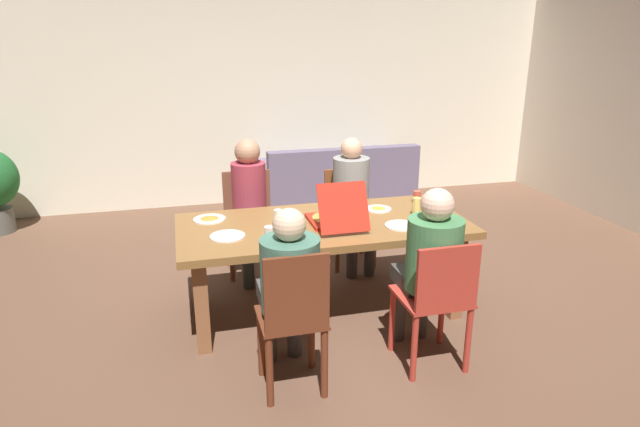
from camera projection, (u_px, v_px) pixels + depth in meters
ground_plane at (323, 310)px, 4.35m from camera, size 20.00×20.00×0.00m
back_wall at (258, 93)px, 6.84m from camera, size 7.73×0.12×2.76m
dining_table at (323, 234)px, 4.15m from camera, size 2.17×1.00×0.74m
chair_0 at (348, 211)px, 5.18m from camera, size 0.42×0.42×0.88m
person_0 at (353, 193)px, 4.98m from camera, size 0.33×0.54×1.21m
chair_1 at (294, 320)px, 3.19m from camera, size 0.39×0.38×0.95m
person_1 at (288, 280)px, 3.26m from camera, size 0.35×0.56×1.16m
chair_2 at (249, 217)px, 4.98m from camera, size 0.46×0.41×0.91m
person_2 at (250, 198)px, 4.78m from camera, size 0.30×0.54×1.24m
chair_3 at (437, 298)px, 3.44m from camera, size 0.43×0.43×0.90m
person_3 at (430, 259)px, 3.51m from camera, size 0.35×0.53×1.20m
pizza_box_0 at (335, 217)px, 4.08m from camera, size 0.36×0.52×0.36m
plate_0 at (209, 219)px, 4.18m from camera, size 0.24×0.24×0.03m
plate_1 at (401, 226)px, 4.04m from camera, size 0.24×0.24×0.01m
plate_2 at (228, 236)px, 3.83m from camera, size 0.25×0.25×0.01m
plate_3 at (378, 209)px, 4.42m from camera, size 0.21×0.21×0.03m
drinking_glass_0 at (278, 219)px, 3.99m from camera, size 0.07×0.07×0.14m
drinking_glass_1 at (417, 197)px, 4.59m from camera, size 0.06×0.06×0.10m
drinking_glass_2 at (269, 234)px, 3.74m from camera, size 0.07×0.07×0.10m
drinking_glass_3 at (417, 207)px, 4.26m from camera, size 0.06×0.06×0.15m
couch at (337, 187)px, 6.77m from camera, size 1.82×0.89×0.83m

